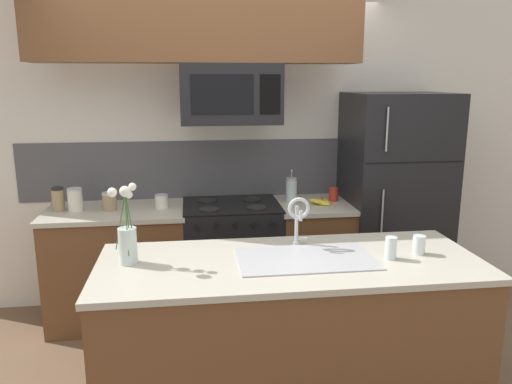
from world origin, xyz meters
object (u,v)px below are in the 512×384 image
storage_jar_squat (162,201)px  banana_bunch (321,202)px  microwave (230,94)px  stove_range (232,259)px  storage_jar_short (109,201)px  spare_glass (419,245)px  storage_jar_tall (58,199)px  french_press (291,190)px  coffee_tin (334,194)px  refrigerator (392,202)px  flower_vase (127,239)px  drinking_glass (391,248)px  storage_jar_medium (75,200)px  sink_faucet (298,215)px

storage_jar_squat → banana_bunch: 1.25m
microwave → banana_bunch: microwave is taller
stove_range → microwave: size_ratio=1.25×
storage_jar_short → spare_glass: size_ratio=1.26×
microwave → storage_jar_tall: microwave is taller
french_press → spare_glass: size_ratio=2.45×
coffee_tin → refrigerator: bearing=-3.5°
refrigerator → spare_glass: refrigerator is taller
refrigerator → coffee_tin: (-0.50, 0.03, 0.07)m
microwave → storage_jar_squat: 0.98m
storage_jar_short → french_press: (1.43, 0.07, 0.03)m
storage_jar_squat → french_press: (1.04, 0.06, 0.05)m
storage_jar_short → stove_range: bearing=0.8°
stove_range → french_press: size_ratio=3.48×
banana_bunch → refrigerator: bearing=7.2°
banana_bunch → flower_vase: bearing=-140.7°
coffee_tin → drinking_glass: 1.36m
storage_jar_medium → sink_faucet: bearing=-34.4°
storage_jar_medium → flower_vase: bearing=-66.1°
french_press → spare_glass: bearing=-70.1°
storage_jar_tall → coffee_tin: (2.16, 0.03, -0.04)m
storage_jar_short → drinking_glass: bearing=-37.1°
sink_faucet → flower_vase: 0.99m
drinking_glass → flower_vase: bearing=175.2°
french_press → refrigerator: bearing=-2.7°
storage_jar_squat → french_press: 1.04m
storage_jar_tall → refrigerator: bearing=0.0°
microwave → coffee_tin: microwave is taller
stove_range → microwave: 1.32m
french_press → storage_jar_squat: bearing=-176.5°
stove_range → coffee_tin: bearing=3.4°
storage_jar_medium → stove_range: bearing=0.4°
banana_bunch → coffee_tin: size_ratio=1.73×
storage_jar_tall → storage_jar_short: 0.38m
banana_bunch → french_press: bearing=151.1°
microwave → banana_bunch: bearing=-3.1°
french_press → spare_glass: french_press is taller
microwave → storage_jar_short: microwave is taller
flower_vase → banana_bunch: bearing=39.3°
refrigerator → storage_jar_tall: refrigerator is taller
storage_jar_medium → flower_vase: flower_vase is taller
storage_jar_short → refrigerator: bearing=0.8°
microwave → sink_faucet: size_ratio=2.43×
stove_range → storage_jar_tall: storage_jar_tall is taller
storage_jar_medium → spare_glass: storage_jar_medium is taller
french_press → flower_vase: 1.70m
microwave → sink_faucet: (0.31, -1.01, -0.67)m
microwave → drinking_glass: size_ratio=5.85×
storage_jar_short → drinking_glass: storage_jar_short is taller
storage_jar_short → sink_faucet: 1.61m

